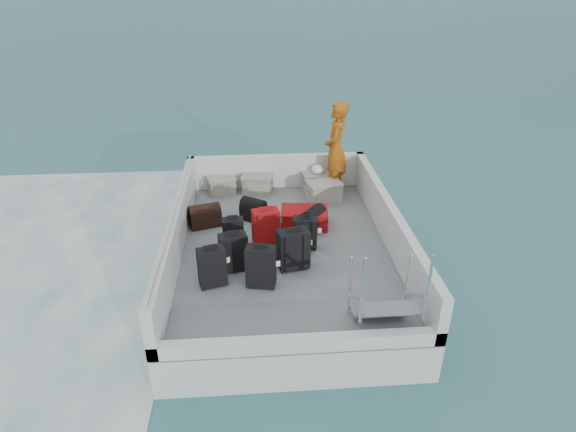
% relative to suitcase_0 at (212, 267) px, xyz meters
% --- Properties ---
extents(ground, '(160.00, 160.00, 0.00)m').
position_rel_suitcase_0_xyz_m(ground, '(1.11, 1.01, -0.92)').
color(ground, '#174850').
rests_on(ground, ground).
extents(ferry_hull, '(3.60, 5.00, 0.60)m').
position_rel_suitcase_0_xyz_m(ferry_hull, '(1.11, 1.01, -0.62)').
color(ferry_hull, silver).
rests_on(ferry_hull, ground).
extents(deck, '(3.30, 4.70, 0.02)m').
position_rel_suitcase_0_xyz_m(deck, '(1.11, 1.01, -0.31)').
color(deck, slate).
rests_on(deck, ferry_hull).
extents(deck_fittings, '(3.60, 5.00, 0.90)m').
position_rel_suitcase_0_xyz_m(deck_fittings, '(1.46, 0.69, 0.07)').
color(deck_fittings, silver).
rests_on(deck_fittings, deck).
extents(suitcase_0, '(0.44, 0.32, 0.61)m').
position_rel_suitcase_0_xyz_m(suitcase_0, '(0.00, 0.00, 0.00)').
color(suitcase_0, black).
rests_on(suitcase_0, deck).
extents(suitcase_2, '(0.36, 0.23, 0.50)m').
position_rel_suitcase_0_xyz_m(suitcase_2, '(0.27, 1.08, -0.05)').
color(suitcase_2, black).
rests_on(suitcase_2, deck).
extents(suitcase_3, '(0.45, 0.32, 0.64)m').
position_rel_suitcase_0_xyz_m(suitcase_3, '(0.70, -0.06, 0.01)').
color(suitcase_3, black).
rests_on(suitcase_3, deck).
extents(suitcase_4, '(0.46, 0.33, 0.61)m').
position_rel_suitcase_0_xyz_m(suitcase_4, '(0.30, 0.38, -0.00)').
color(suitcase_4, black).
rests_on(suitcase_4, deck).
extents(suitcase_5, '(0.47, 0.34, 0.60)m').
position_rel_suitcase_0_xyz_m(suitcase_5, '(0.81, 1.16, -0.01)').
color(suitcase_5, '#9C0C13').
rests_on(suitcase_5, deck).
extents(suitcase_6, '(0.51, 0.37, 0.64)m').
position_rel_suitcase_0_xyz_m(suitcase_6, '(1.20, 0.37, 0.02)').
color(suitcase_6, black).
rests_on(suitcase_6, deck).
extents(suitcase_7, '(0.42, 0.28, 0.55)m').
position_rel_suitcase_0_xyz_m(suitcase_7, '(1.44, 0.93, -0.03)').
color(suitcase_7, black).
rests_on(suitcase_7, deck).
extents(suitcase_8, '(0.87, 0.62, 0.32)m').
position_rel_suitcase_0_xyz_m(suitcase_8, '(1.51, 1.69, -0.14)').
color(suitcase_8, '#9C0C13').
rests_on(suitcase_8, deck).
extents(duffel_0, '(0.61, 0.45, 0.32)m').
position_rel_suitcase_0_xyz_m(duffel_0, '(-0.25, 1.83, -0.14)').
color(duffel_0, black).
rests_on(duffel_0, deck).
extents(duffel_1, '(0.52, 0.49, 0.32)m').
position_rel_suitcase_0_xyz_m(duffel_1, '(0.61, 2.01, -0.14)').
color(duffel_1, black).
rests_on(duffel_1, deck).
extents(duffel_2, '(0.50, 0.53, 0.32)m').
position_rel_suitcase_0_xyz_m(duffel_2, '(1.66, 1.55, -0.14)').
color(duffel_2, black).
rests_on(duffel_2, deck).
extents(crate_0, '(0.59, 0.48, 0.31)m').
position_rel_suitcase_0_xyz_m(crate_0, '(-0.02, 3.20, -0.15)').
color(crate_0, gray).
rests_on(crate_0, deck).
extents(crate_1, '(0.64, 0.50, 0.34)m').
position_rel_suitcase_0_xyz_m(crate_1, '(0.71, 3.21, -0.13)').
color(crate_1, gray).
rests_on(crate_1, deck).
extents(crate_2, '(0.61, 0.46, 0.34)m').
position_rel_suitcase_0_xyz_m(crate_2, '(1.94, 3.21, -0.14)').
color(crate_2, gray).
rests_on(crate_2, deck).
extents(crate_3, '(0.69, 0.54, 0.37)m').
position_rel_suitcase_0_xyz_m(crate_3, '(2.00, 2.67, -0.12)').
color(crate_3, gray).
rests_on(crate_3, deck).
extents(yellow_bag, '(0.28, 0.26, 0.22)m').
position_rel_suitcase_0_xyz_m(yellow_bag, '(2.27, 3.21, -0.19)').
color(yellow_bag, yellow).
rests_on(yellow_bag, deck).
extents(white_bag, '(0.24, 0.24, 0.18)m').
position_rel_suitcase_0_xyz_m(white_bag, '(1.94, 3.21, 0.12)').
color(white_bag, white).
rests_on(white_bag, crate_2).
extents(passenger, '(0.60, 0.77, 1.86)m').
position_rel_suitcase_0_xyz_m(passenger, '(2.26, 3.07, 0.62)').
color(passenger, orange).
rests_on(passenger, deck).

